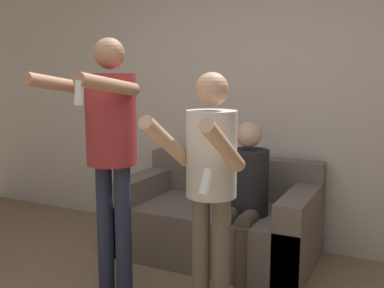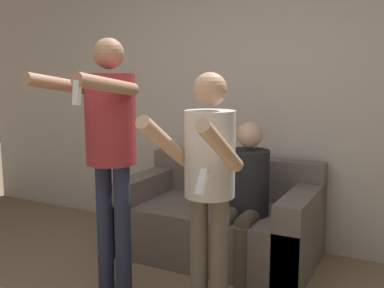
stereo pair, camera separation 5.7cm
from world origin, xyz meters
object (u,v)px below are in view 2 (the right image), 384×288
Objects in this scene: person_standing_left at (109,138)px; person_standing_right at (208,174)px; couch at (219,222)px; person_seated at (246,191)px.

person_standing_left reaches higher than person_standing_right.
person_standing_right is at bearing -0.18° from person_standing_left.
person_seated reaches higher than couch.
person_standing_left reaches higher than couch.
couch is 1.32m from person_standing_left.
person_seated is at bearing 50.19° from person_standing_left.
person_standing_right reaches higher than couch.
person_seated is (0.30, -0.19, 0.35)m from couch.
person_standing_right is 1.31× the size of person_seated.
person_seated is at bearing 94.26° from person_standing_right.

